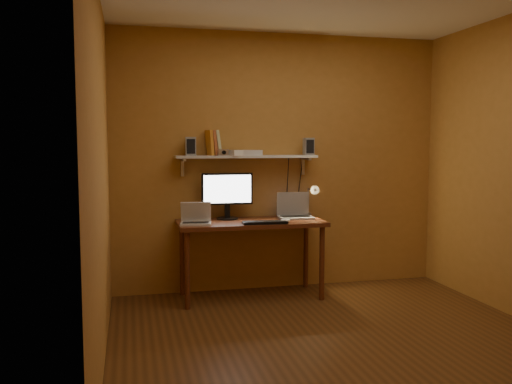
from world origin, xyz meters
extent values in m
cube|color=brown|center=(0.00, 0.00, -0.01)|extent=(3.40, 3.20, 0.02)
cube|color=#B37A36|center=(0.00, 1.61, 1.30)|extent=(3.40, 0.02, 2.60)
cube|color=#B37A36|center=(0.00, -1.61, 1.30)|extent=(3.40, 0.02, 2.60)
cube|color=#B37A36|center=(-1.71, 0.00, 1.30)|extent=(0.02, 3.20, 2.60)
cube|color=#5F2F16|center=(-0.38, 1.28, 0.73)|extent=(1.40, 0.60, 0.04)
cylinder|color=#5F2F16|center=(-1.02, 1.04, 0.35)|extent=(0.05, 0.05, 0.71)
cylinder|color=#5F2F16|center=(0.26, 1.04, 0.35)|extent=(0.05, 0.05, 0.71)
cylinder|color=#5F2F16|center=(-1.02, 1.52, 0.35)|extent=(0.05, 0.05, 0.71)
cylinder|color=#5F2F16|center=(0.26, 1.52, 0.35)|extent=(0.05, 0.05, 0.71)
cube|color=silver|center=(-0.38, 1.47, 1.36)|extent=(1.40, 0.25, 0.02)
cube|color=silver|center=(-1.00, 1.58, 1.26)|extent=(0.03, 0.03, 0.18)
cube|color=silver|center=(0.24, 1.58, 1.26)|extent=(0.03, 0.03, 0.18)
cylinder|color=black|center=(-0.58, 1.44, 0.76)|extent=(0.22, 0.22, 0.02)
cube|color=black|center=(-0.58, 1.44, 0.84)|extent=(0.05, 0.04, 0.15)
cube|color=black|center=(-0.58, 1.44, 1.05)|extent=(0.50, 0.04, 0.31)
cube|color=white|center=(-0.58, 1.42, 1.05)|extent=(0.46, 0.02, 0.27)
cube|color=gray|center=(0.09, 1.34, 0.76)|extent=(0.34, 0.25, 0.02)
cube|color=black|center=(0.09, 1.34, 0.77)|extent=(0.29, 0.14, 0.00)
cube|color=gray|center=(0.09, 1.44, 0.89)|extent=(0.33, 0.04, 0.23)
cube|color=#111937|center=(0.09, 1.44, 0.89)|extent=(0.29, 0.03, 0.20)
cube|color=silver|center=(-0.93, 1.15, 0.76)|extent=(0.30, 0.23, 0.02)
cube|color=black|center=(-0.93, 1.15, 0.77)|extent=(0.25, 0.14, 0.00)
cube|color=silver|center=(-0.92, 1.22, 0.86)|extent=(0.29, 0.12, 0.19)
cube|color=black|center=(-0.92, 1.22, 0.86)|extent=(0.25, 0.09, 0.16)
cube|color=black|center=(-0.29, 1.07, 0.76)|extent=(0.42, 0.16, 0.02)
ellipsoid|color=silver|center=(-0.09, 1.09, 0.77)|extent=(0.12, 0.10, 0.04)
cube|color=silver|center=(0.28, 1.52, 0.74)|extent=(0.05, 0.06, 0.08)
cylinder|color=silver|center=(0.28, 1.52, 0.89)|extent=(0.02, 0.02, 0.28)
cylinder|color=silver|center=(0.28, 1.44, 1.03)|extent=(0.01, 0.16, 0.01)
cone|color=silver|center=(0.28, 1.36, 1.03)|extent=(0.09, 0.09, 0.09)
sphere|color=#FFE0A5|center=(0.28, 1.34, 1.03)|extent=(0.04, 0.04, 0.04)
cube|color=gray|center=(-0.93, 1.48, 1.46)|extent=(0.11, 0.11, 0.18)
cube|color=gray|center=(0.26, 1.46, 1.46)|extent=(0.10, 0.10, 0.17)
cube|color=orange|center=(-0.74, 1.50, 1.50)|extent=(0.07, 0.17, 0.25)
cube|color=#AF562E|center=(-0.71, 1.50, 1.50)|extent=(0.08, 0.17, 0.25)
cube|color=beige|center=(-0.67, 1.50, 1.50)|extent=(0.09, 0.18, 0.25)
cube|color=silver|center=(-0.63, 1.40, 1.41)|extent=(0.11, 0.05, 0.06)
cylinder|color=black|center=(-0.63, 1.38, 1.41)|extent=(0.04, 0.03, 0.04)
cube|color=silver|center=(-0.41, 1.47, 1.40)|extent=(0.37, 0.30, 0.05)
camera|label=1|loc=(-1.51, -3.75, 1.50)|focal=38.00mm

